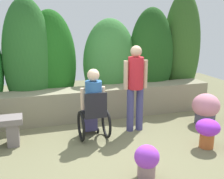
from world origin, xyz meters
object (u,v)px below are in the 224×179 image
object	(u,v)px
flower_pot_red_accent	(147,160)
flower_pot_terracotta_by_wall	(206,108)
flower_pot_purple_near	(208,130)
person_standing_companion	(135,83)
person_in_wheelchair	(93,106)

from	to	relation	value
flower_pot_red_accent	flower_pot_terracotta_by_wall	bearing A→B (deg)	36.63
flower_pot_purple_near	flower_pot_terracotta_by_wall	xyz separation A→B (m)	(0.66, 0.98, 0.03)
person_standing_companion	flower_pot_terracotta_by_wall	size ratio (longest dim) A/B	2.58
person_standing_companion	flower_pot_terracotta_by_wall	xyz separation A→B (m)	(1.57, -0.12, -0.64)
person_in_wheelchair	flower_pot_purple_near	distance (m)	2.06
flower_pot_terracotta_by_wall	flower_pot_red_accent	world-z (taller)	flower_pot_terracotta_by_wall
flower_pot_terracotta_by_wall	person_in_wheelchair	bearing A→B (deg)	-179.70
person_in_wheelchair	flower_pot_terracotta_by_wall	distance (m)	2.47
person_in_wheelchair	flower_pot_red_accent	xyz separation A→B (m)	(0.40, -1.52, -0.36)
flower_pot_purple_near	flower_pot_terracotta_by_wall	distance (m)	1.18
flower_pot_terracotta_by_wall	flower_pot_red_accent	distance (m)	2.56
flower_pot_purple_near	person_in_wheelchair	bearing A→B (deg)	151.70
person_standing_companion	flower_pot_terracotta_by_wall	world-z (taller)	person_standing_companion
person_in_wheelchair	flower_pot_purple_near	xyz separation A→B (m)	(1.79, -0.96, -0.31)
flower_pot_purple_near	flower_pot_red_accent	bearing A→B (deg)	-158.40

